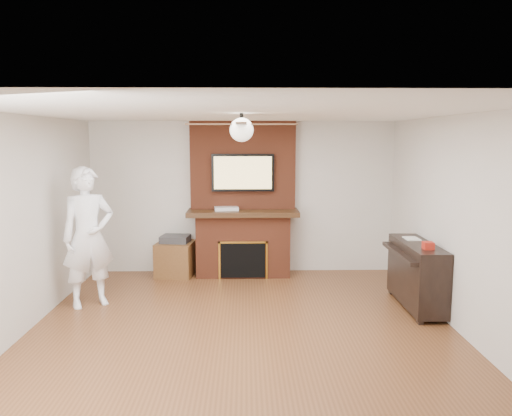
{
  "coord_description": "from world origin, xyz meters",
  "views": [
    {
      "loc": [
        0.04,
        -5.48,
        2.24
      ],
      "look_at": [
        0.18,
        0.9,
        1.33
      ],
      "focal_mm": 35.0,
      "sensor_mm": 36.0,
      "label": 1
    }
  ],
  "objects_px": {
    "person": "(88,237)",
    "side_table": "(176,257)",
    "piano": "(416,273)",
    "fireplace": "(243,214)"
  },
  "relations": [
    {
      "from": "person",
      "to": "side_table",
      "type": "xyz_separation_m",
      "value": [
        0.94,
        1.44,
        -0.63
      ]
    },
    {
      "from": "side_table",
      "to": "piano",
      "type": "height_order",
      "value": "piano"
    },
    {
      "from": "person",
      "to": "side_table",
      "type": "distance_m",
      "value": 1.83
    },
    {
      "from": "side_table",
      "to": "piano",
      "type": "xyz_separation_m",
      "value": [
        3.39,
        -1.63,
        0.16
      ]
    },
    {
      "from": "fireplace",
      "to": "piano",
      "type": "height_order",
      "value": "fireplace"
    },
    {
      "from": "side_table",
      "to": "piano",
      "type": "distance_m",
      "value": 3.76
    },
    {
      "from": "fireplace",
      "to": "person",
      "type": "xyz_separation_m",
      "value": [
        -2.04,
        -1.51,
        -0.06
      ]
    },
    {
      "from": "fireplace",
      "to": "side_table",
      "type": "distance_m",
      "value": 1.3
    },
    {
      "from": "person",
      "to": "piano",
      "type": "distance_m",
      "value": 4.36
    },
    {
      "from": "person",
      "to": "side_table",
      "type": "relative_size",
      "value": 2.81
    }
  ]
}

